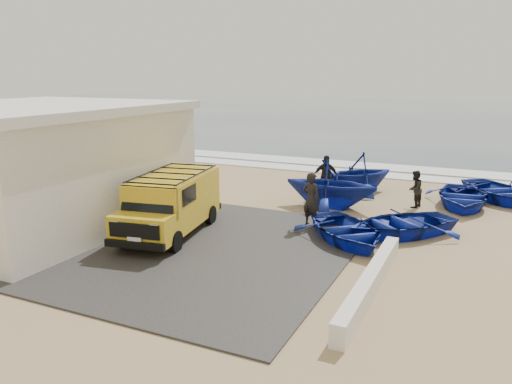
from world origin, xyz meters
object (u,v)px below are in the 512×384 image
(building, at_px, (34,164))
(boat_far_left, at_px, (358,173))
(fisherman_back, at_px, (326,177))
(fisherman_middle, at_px, (415,189))
(van, at_px, (171,202))
(boat_mid_right, at_px, (462,197))
(parapet, at_px, (371,282))
(boat_mid_left, at_px, (331,184))
(boat_far_right, at_px, (499,191))
(boat_near_left, at_px, (346,230))
(fisherman_front, at_px, (311,199))
(boat_near_right, at_px, (400,224))

(building, bearing_deg, boat_far_left, 45.12)
(fisherman_back, bearing_deg, fisherman_middle, -15.24)
(van, xyz_separation_m, boat_mid_right, (8.76, 8.02, -0.70))
(parapet, distance_m, boat_mid_left, 8.23)
(boat_mid_right, xyz_separation_m, fisherman_middle, (-1.77, -0.90, 0.34))
(van, height_order, fisherman_back, van)
(boat_far_left, bearing_deg, fisherman_middle, 10.63)
(van, distance_m, boat_far_right, 14.10)
(boat_mid_right, height_order, fisherman_back, fisherman_back)
(boat_near_left, height_order, fisherman_front, fisherman_front)
(boat_near_left, xyz_separation_m, boat_mid_right, (3.14, 6.34, 0.02))
(fisherman_front, height_order, fisherman_back, fisherman_front)
(boat_near_right, bearing_deg, fisherman_middle, 134.95)
(boat_mid_right, relative_size, fisherman_back, 2.14)
(boat_far_right, bearing_deg, fisherman_front, -165.45)
(boat_mid_left, distance_m, fisherman_front, 2.79)
(van, distance_m, boat_far_left, 9.72)
(parapet, height_order, fisherman_back, fisherman_back)
(boat_near_right, bearing_deg, boat_near_left, -92.11)
(parapet, distance_m, boat_far_left, 11.01)
(van, relative_size, boat_near_right, 1.30)
(boat_mid_right, relative_size, fisherman_middle, 2.67)
(boat_near_left, xyz_separation_m, fisherman_front, (-1.61, 1.18, 0.59))
(boat_far_left, bearing_deg, boat_mid_right, 32.14)
(parapet, xyz_separation_m, fisherman_front, (-3.19, 4.71, 0.71))
(parapet, bearing_deg, boat_near_right, 91.18)
(parapet, distance_m, fisherman_back, 9.82)
(boat_near_right, relative_size, fisherman_middle, 2.58)
(building, xyz_separation_m, boat_mid_right, (14.06, 8.87, -1.74))
(parapet, distance_m, fisherman_middle, 8.99)
(van, bearing_deg, building, 179.37)
(boat_far_right, height_order, fisherman_back, fisherman_back)
(boat_mid_right, relative_size, boat_far_right, 0.98)
(fisherman_back, bearing_deg, boat_mid_left, -81.00)
(boat_near_right, height_order, boat_mid_left, boat_mid_left)
(boat_far_right, xyz_separation_m, fisherman_middle, (-3.16, -2.64, 0.33))
(van, height_order, fisherman_middle, van)
(boat_near_right, height_order, boat_far_right, boat_far_right)
(parapet, distance_m, van, 7.48)
(boat_near_right, bearing_deg, building, -118.70)
(van, xyz_separation_m, fisherman_front, (4.01, 2.86, -0.14))
(boat_near_right, bearing_deg, fisherman_back, 177.85)
(boat_mid_right, height_order, boat_far_right, boat_far_right)
(boat_mid_left, bearing_deg, boat_mid_right, -63.42)
(building, distance_m, fisherman_middle, 14.72)
(boat_far_right, bearing_deg, parapet, -138.06)
(boat_near_right, height_order, fisherman_front, fisherman_front)
(parapet, distance_m, fisherman_front, 5.73)
(parapet, height_order, fisherman_middle, fisherman_middle)
(boat_near_right, xyz_separation_m, fisherman_middle, (-0.10, 3.99, 0.36))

